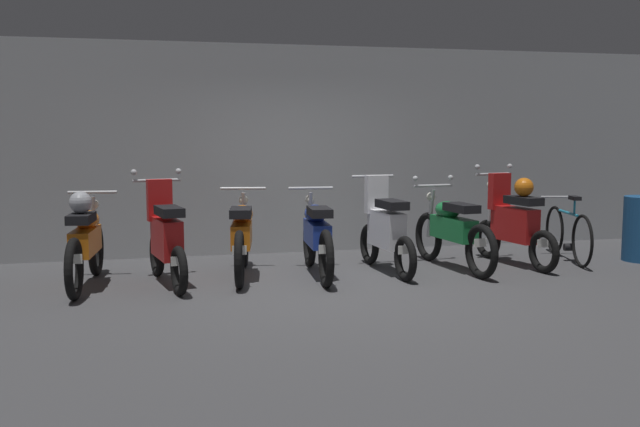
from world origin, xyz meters
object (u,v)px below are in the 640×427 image
(motorbike_slot_5, at_px, (452,230))
(bicycle, at_px, (568,234))
(motorbike_slot_0, at_px, (85,240))
(motorbike_slot_4, at_px, (385,230))
(motorbike_slot_2, at_px, (242,236))
(motorbike_slot_3, at_px, (317,235))
(motorbike_slot_1, at_px, (166,238))
(motorbike_slot_6, at_px, (514,221))

(motorbike_slot_5, xyz_separation_m, bicycle, (1.75, 0.18, -0.13))
(motorbike_slot_0, relative_size, motorbike_slot_4, 1.16)
(motorbike_slot_0, distance_m, motorbike_slot_4, 3.52)
(motorbike_slot_0, relative_size, motorbike_slot_5, 1.00)
(motorbike_slot_0, height_order, motorbike_slot_2, motorbike_slot_0)
(bicycle, bearing_deg, motorbike_slot_0, -178.30)
(motorbike_slot_3, relative_size, bicycle, 1.15)
(motorbike_slot_4, height_order, motorbike_slot_5, motorbike_slot_4)
(motorbike_slot_2, bearing_deg, bicycle, 0.41)
(motorbike_slot_0, bearing_deg, motorbike_slot_1, -5.48)
(motorbike_slot_5, distance_m, bicycle, 1.77)
(motorbike_slot_2, distance_m, motorbike_slot_6, 3.51)
(motorbike_slot_0, bearing_deg, motorbike_slot_4, 0.46)
(motorbike_slot_3, distance_m, bicycle, 3.52)
(motorbike_slot_0, relative_size, motorbike_slot_1, 1.17)
(motorbike_slot_5, bearing_deg, motorbike_slot_4, 178.52)
(motorbike_slot_4, bearing_deg, motorbike_slot_1, -177.58)
(motorbike_slot_4, bearing_deg, motorbike_slot_2, 175.97)
(motorbike_slot_0, distance_m, motorbike_slot_6, 5.28)
(motorbike_slot_2, bearing_deg, motorbike_slot_0, -175.09)
(motorbike_slot_2, bearing_deg, motorbike_slot_6, -1.48)
(motorbike_slot_6, bearing_deg, motorbike_slot_4, -178.94)
(motorbike_slot_0, height_order, motorbike_slot_6, motorbike_slot_6)
(motorbike_slot_2, xyz_separation_m, motorbike_slot_3, (0.88, -0.16, 0.00))
(motorbike_slot_3, bearing_deg, motorbike_slot_0, 179.74)
(motorbike_slot_1, relative_size, bicycle, 0.99)
(motorbike_slot_0, bearing_deg, bicycle, 1.70)
(motorbike_slot_2, distance_m, motorbike_slot_4, 1.76)
(motorbike_slot_0, xyz_separation_m, motorbike_slot_3, (2.64, -0.01, -0.04))
(bicycle, bearing_deg, motorbike_slot_6, -172.06)
(motorbike_slot_1, height_order, motorbike_slot_2, motorbike_slot_1)
(motorbike_slot_6, bearing_deg, bicycle, 7.94)
(motorbike_slot_2, height_order, motorbike_slot_3, same)
(motorbike_slot_2, distance_m, motorbike_slot_5, 2.64)
(motorbike_slot_1, relative_size, motorbike_slot_5, 0.86)
(motorbike_slot_0, bearing_deg, motorbike_slot_3, -0.26)
(motorbike_slot_3, bearing_deg, bicycle, 3.18)
(motorbike_slot_1, relative_size, motorbike_slot_2, 0.86)
(motorbike_slot_4, height_order, bicycle, motorbike_slot_4)
(motorbike_slot_4, relative_size, motorbike_slot_5, 0.86)
(motorbike_slot_3, height_order, motorbike_slot_6, motorbike_slot_6)
(motorbike_slot_4, distance_m, motorbike_slot_5, 0.88)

